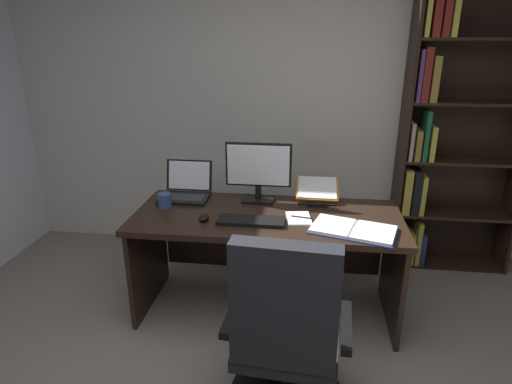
# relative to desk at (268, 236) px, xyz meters

# --- Properties ---
(wall_back) EXTENTS (5.29, 0.12, 2.70)m
(wall_back) POSITION_rel_desk_xyz_m (0.07, 1.00, 0.82)
(wall_back) COLOR beige
(wall_back) RESTS_ON ground
(desk) EXTENTS (1.75, 0.74, 0.73)m
(desk) POSITION_rel_desk_xyz_m (0.00, 0.00, 0.00)
(desk) COLOR black
(desk) RESTS_ON ground
(bookshelf) EXTENTS (0.92, 0.30, 2.27)m
(bookshelf) POSITION_rel_desk_xyz_m (1.32, 0.79, 0.59)
(bookshelf) COLOR black
(bookshelf) RESTS_ON ground
(office_chair) EXTENTS (0.64, 0.60, 1.02)m
(office_chair) POSITION_rel_desk_xyz_m (0.18, -0.95, -0.10)
(office_chair) COLOR black
(office_chair) RESTS_ON ground
(monitor) EXTENTS (0.46, 0.16, 0.42)m
(monitor) POSITION_rel_desk_xyz_m (-0.09, 0.17, 0.40)
(monitor) COLOR black
(monitor) RESTS_ON desk
(laptop) EXTENTS (0.34, 0.30, 0.25)m
(laptop) POSITION_rel_desk_xyz_m (-0.61, 0.17, 0.25)
(laptop) COLOR black
(laptop) RESTS_ON desk
(keyboard) EXTENTS (0.42, 0.15, 0.02)m
(keyboard) POSITION_rel_desk_xyz_m (-0.09, -0.22, 0.21)
(keyboard) COLOR black
(keyboard) RESTS_ON desk
(computer_mouse) EXTENTS (0.06, 0.10, 0.04)m
(computer_mouse) POSITION_rel_desk_xyz_m (-0.39, -0.22, 0.21)
(computer_mouse) COLOR black
(computer_mouse) RESTS_ON desk
(reading_stand_with_book) EXTENTS (0.29, 0.30, 0.13)m
(reading_stand_with_book) POSITION_rel_desk_xyz_m (0.32, 0.24, 0.26)
(reading_stand_with_book) COLOR black
(reading_stand_with_book) RESTS_ON desk
(open_binder) EXTENTS (0.56, 0.41, 0.02)m
(open_binder) POSITION_rel_desk_xyz_m (0.54, -0.27, 0.21)
(open_binder) COLOR navy
(open_binder) RESTS_ON desk
(notepad) EXTENTS (0.18, 0.23, 0.01)m
(notepad) POSITION_rel_desk_xyz_m (0.21, -0.12, 0.20)
(notepad) COLOR white
(notepad) RESTS_ON desk
(pen) EXTENTS (0.14, 0.03, 0.01)m
(pen) POSITION_rel_desk_xyz_m (0.23, -0.12, 0.21)
(pen) COLOR black
(pen) RESTS_ON notepad
(coffee_mug) EXTENTS (0.09, 0.09, 0.10)m
(coffee_mug) POSITION_rel_desk_xyz_m (-0.71, -0.03, 0.24)
(coffee_mug) COLOR #334C7A
(coffee_mug) RESTS_ON desk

